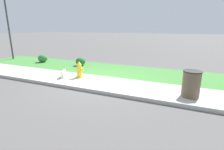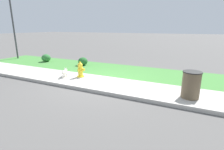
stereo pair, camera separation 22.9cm
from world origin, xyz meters
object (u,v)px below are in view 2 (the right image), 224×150
(street_lamp, at_px, (11,9))
(shrub_bush_far_verge, at_px, (83,61))
(trash_bin, at_px, (191,85))
(shrub_bush_mid_verge, at_px, (46,58))
(fire_hydrant_by_grass_verge, at_px, (80,70))
(small_white_dog, at_px, (64,72))

(street_lamp, xyz_separation_m, shrub_bush_far_verge, (5.68, 0.07, -3.15))
(trash_bin, bearing_deg, shrub_bush_mid_verge, 163.86)
(street_lamp, xyz_separation_m, shrub_bush_mid_verge, (2.85, -0.04, -3.14))
(fire_hydrant_by_grass_verge, distance_m, shrub_bush_mid_verge, 4.70)
(shrub_bush_far_verge, bearing_deg, shrub_bush_mid_verge, -177.79)
(small_white_dog, height_order, trash_bin, trash_bin)
(shrub_bush_mid_verge, bearing_deg, trash_bin, -16.14)
(small_white_dog, relative_size, trash_bin, 0.60)
(fire_hydrant_by_grass_verge, distance_m, shrub_bush_far_verge, 2.58)
(small_white_dog, bearing_deg, fire_hydrant_by_grass_verge, -86.06)
(small_white_dog, xyz_separation_m, trash_bin, (5.24, -0.16, 0.20))
(trash_bin, bearing_deg, street_lamp, 167.46)
(small_white_dog, relative_size, shrub_bush_far_verge, 0.94)
(small_white_dog, xyz_separation_m, shrub_bush_far_verge, (-0.74, 2.50, 0.00))
(fire_hydrant_by_grass_verge, xyz_separation_m, street_lamp, (-7.06, 2.10, 3.05))
(small_white_dog, distance_m, shrub_bush_mid_verge, 4.30)
(small_white_dog, bearing_deg, street_lamp, 46.04)
(street_lamp, distance_m, shrub_bush_far_verge, 6.49)
(trash_bin, distance_m, shrub_bush_mid_verge, 9.18)
(fire_hydrant_by_grass_verge, bearing_deg, street_lamp, -112.37)
(fire_hydrant_by_grass_verge, bearing_deg, shrub_bush_far_verge, -153.22)
(small_white_dog, distance_m, trash_bin, 5.25)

